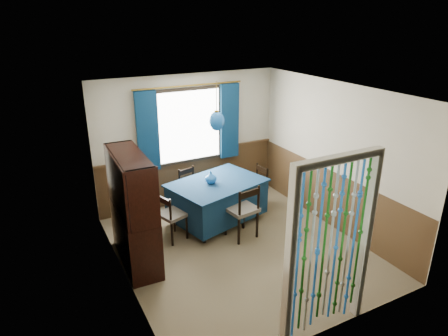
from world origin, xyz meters
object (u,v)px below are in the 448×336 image
dining_table (217,199)px  pendant_lamp (217,121)px  vase_table (211,178)px  bowl_shelf (142,197)px  chair_left (171,215)px  chair_right (256,185)px  vase_sideboard (130,195)px  sideboard (134,226)px  chair_near (243,210)px  chair_far (191,188)px

dining_table → pendant_lamp: size_ratio=2.24×
vase_table → bowl_shelf: (-1.46, -0.89, 0.33)m
chair_left → chair_right: bearing=83.9°
chair_left → bowl_shelf: size_ratio=4.05×
chair_left → pendant_lamp: bearing=84.1°
bowl_shelf → vase_sideboard: 0.73m
pendant_lamp → vase_sideboard: bearing=-173.0°
sideboard → vase_table: bearing=22.1°
chair_near → vase_sideboard: 1.82m
chair_near → chair_left: size_ratio=1.13×
chair_left → bowl_shelf: (-0.64, -0.68, 0.75)m
vase_table → dining_table: bearing=-7.1°
dining_table → chair_left: (-0.94, -0.20, -0.00)m
pendant_lamp → vase_table: bearing=172.9°
chair_left → pendant_lamp: size_ratio=1.02×
chair_right → vase_table: vase_table is taller
chair_far → bowl_shelf: (-1.35, -1.53, 0.76)m
sideboard → bowl_shelf: size_ratio=8.35×
sideboard → dining_table: bearing=20.4°
vase_sideboard → dining_table: bearing=7.0°
chair_left → bowl_shelf: bearing=-61.2°
dining_table → chair_near: bearing=-94.4°
chair_far → bowl_shelf: size_ratio=3.97×
chair_right → vase_sideboard: vase_sideboard is taller
vase_sideboard → bowl_shelf: bearing=-90.0°
chair_far → chair_right: bearing=143.4°
chair_near → pendant_lamp: 1.52m
chair_left → chair_right: chair_left is taller
bowl_shelf → vase_table: bearing=31.4°
chair_right → bowl_shelf: size_ratio=3.99×
chair_right → vase_sideboard: bearing=95.6°
sideboard → bowl_shelf: 0.69m
dining_table → pendant_lamp: (0.00, -0.00, 1.41)m
chair_left → vase_table: 0.95m
bowl_shelf → chair_left: bearing=46.8°
chair_near → bowl_shelf: bearing=178.5°
chair_left → sideboard: 0.79m
chair_left → chair_far: bearing=122.0°
vase_table → chair_right: bearing=9.7°
chair_near → chair_right: chair_near is taller
chair_near → vase_sideboard: vase_sideboard is taller
bowl_shelf → dining_table: bearing=29.2°
bowl_shelf → sideboard: bearing=100.1°
chair_far → sideboard: sideboard is taller
vase_sideboard → vase_table: bearing=8.1°
dining_table → chair_left: bearing=177.1°
dining_table → chair_near: 0.69m
pendant_lamp → bowl_shelf: 1.92m
chair_left → chair_near: bearing=47.7°
chair_right → bowl_shelf: bearing=110.0°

